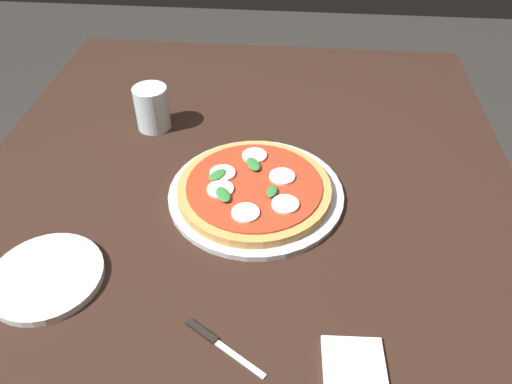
{
  "coord_description": "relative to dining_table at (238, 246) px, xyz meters",
  "views": [
    {
      "loc": [
        0.67,
        0.1,
        1.4
      ],
      "look_at": [
        -0.07,
        0.03,
        0.75
      ],
      "focal_mm": 34.45,
      "sensor_mm": 36.0,
      "label": 1
    }
  ],
  "objects": [
    {
      "name": "knife",
      "position": [
        0.27,
        -0.0,
        0.08
      ],
      "size": [
        0.09,
        0.13,
        0.01
      ],
      "color": "black",
      "rests_on": "dining_table"
    },
    {
      "name": "napkin",
      "position": [
        0.31,
        0.21,
        0.09
      ],
      "size": [
        0.13,
        0.1,
        0.01
      ],
      "primitive_type": "cube",
      "rotation": [
        0.0,
        0.0,
        0.05
      ],
      "color": "white",
      "rests_on": "dining_table"
    },
    {
      "name": "dining_table",
      "position": [
        0.0,
        0.0,
        0.0
      ],
      "size": [
        1.53,
        1.14,
        0.74
      ],
      "color": "black",
      "rests_on": "ground_plane"
    },
    {
      "name": "serving_tray",
      "position": [
        -0.07,
        0.03,
        0.09
      ],
      "size": [
        0.35,
        0.35,
        0.01
      ],
      "primitive_type": "cylinder",
      "color": "silver",
      "rests_on": "dining_table"
    },
    {
      "name": "plate_white",
      "position": [
        0.18,
        -0.3,
        0.09
      ],
      "size": [
        0.19,
        0.19,
        0.01
      ],
      "primitive_type": "cylinder",
      "color": "white",
      "rests_on": "dining_table"
    },
    {
      "name": "pizza",
      "position": [
        -0.06,
        0.03,
        0.1
      ],
      "size": [
        0.31,
        0.31,
        0.03
      ],
      "color": "tan",
      "rests_on": "serving_tray"
    },
    {
      "name": "glass_cup",
      "position": [
        -0.29,
        -0.23,
        0.13
      ],
      "size": [
        0.08,
        0.08,
        0.1
      ],
      "primitive_type": "cylinder",
      "color": "silver",
      "rests_on": "dining_table"
    }
  ]
}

